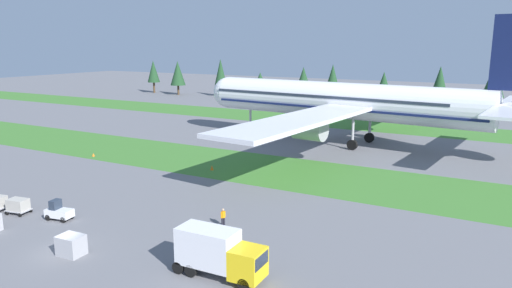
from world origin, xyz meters
TOP-DOWN VIEW (x-y plane):
  - ground_plane at (0.00, 0.00)m, footprint 400.00×400.00m
  - grass_strip_near at (0.00, 31.61)m, footprint 320.00×15.39m
  - grass_strip_far at (0.00, 74.39)m, footprint 320.00×15.39m
  - airliner at (7.03, 52.82)m, footprint 57.95×71.51m
  - baggage_tug at (-6.59, 4.82)m, footprint 2.79×1.74m
  - cargo_dolly_lead at (-11.54, 3.94)m, footprint 2.43×1.86m
  - catering_truck at (13.50, 2.68)m, footprint 7.02×2.51m
  - ground_crew_marshaller at (8.40, 11.17)m, footprint 0.36×0.54m
  - uld_container_2 at (0.97, -0.05)m, footprint 2.09×1.71m
  - taxiway_marker_0 at (-3.96, 27.52)m, footprint 0.44×0.44m
  - taxiway_marker_1 at (-24.44, 25.46)m, footprint 0.44×0.44m
  - distant_tree_line at (-5.45, 105.93)m, footprint 165.58×9.87m

SIDE VIEW (x-z plane):
  - ground_plane at x=0.00m, z-range 0.00..0.00m
  - grass_strip_near at x=0.00m, z-range 0.00..0.01m
  - grass_strip_far at x=0.00m, z-range 0.00..0.01m
  - taxiway_marker_1 at x=-24.44m, z-range 0.00..0.48m
  - taxiway_marker_0 at x=-3.96m, z-range 0.00..0.65m
  - baggage_tug at x=-6.59m, z-range -0.17..1.80m
  - uld_container_2 at x=0.97m, z-range 0.00..1.67m
  - cargo_dolly_lead at x=-11.54m, z-range 0.14..1.69m
  - ground_crew_marshaller at x=8.40m, z-range 0.08..1.82m
  - catering_truck at x=13.50m, z-range 0.16..3.74m
  - distant_tree_line at x=-5.45m, z-range 0.81..13.11m
  - airliner at x=7.03m, z-range -2.95..17.90m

